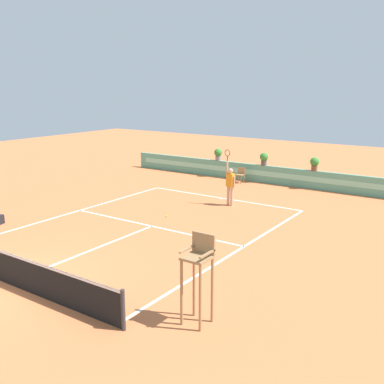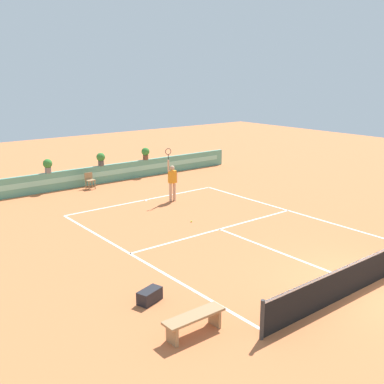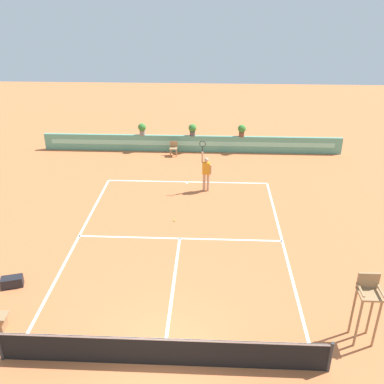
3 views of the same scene
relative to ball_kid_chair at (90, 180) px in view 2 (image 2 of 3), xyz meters
name	(u,v)px [view 2 (image 2 of 3)]	position (x,y,z in m)	size (l,w,h in m)	color
ground_plane	(226,232)	(1.03, -9.66, -0.48)	(60.00, 60.00, 0.00)	#C66B3D
court_lines	(214,227)	(1.03, -8.94, -0.47)	(8.32, 11.94, 0.01)	white
net	(368,270)	(1.03, -15.66, 0.03)	(8.92, 0.10, 1.00)	#333333
back_wall_barrier	(101,175)	(1.03, 0.73, 0.02)	(18.00, 0.21, 1.00)	#599E84
ball_kid_chair	(90,180)	(0.00, 0.00, 0.00)	(0.44, 0.44, 0.85)	#99754C
bench_courtside	(194,320)	(-4.48, -14.52, -0.10)	(1.60, 0.44, 0.51)	#99754C
gear_bag	(150,296)	(-4.43, -12.54, -0.30)	(0.70, 0.36, 0.36)	black
tennis_player	(172,180)	(2.00, -4.74, 0.57)	(0.62, 0.27, 2.58)	tan
tennis_ball_near_baseline	(191,221)	(0.70, -7.86, -0.44)	(0.07, 0.07, 0.07)	#CCE033
potted_plant_right	(145,153)	(4.02, 0.73, 0.93)	(0.48, 0.48, 0.72)	brown
potted_plant_left	(48,165)	(-1.94, 0.73, 0.93)	(0.48, 0.48, 0.72)	gray
potted_plant_centre	(101,158)	(1.09, 0.73, 0.93)	(0.48, 0.48, 0.72)	#514C47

